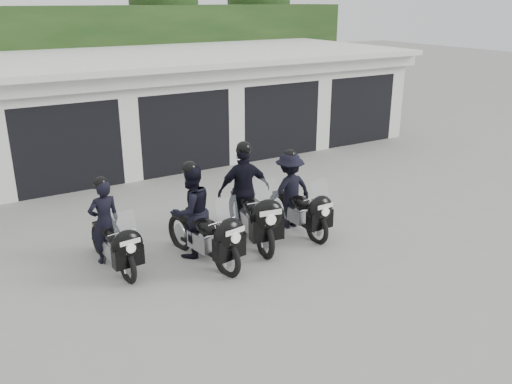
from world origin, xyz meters
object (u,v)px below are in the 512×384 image
police_bike_a (111,232)px  police_bike_b (198,218)px  police_bike_c (248,198)px  police_bike_d (294,195)px

police_bike_a → police_bike_b: police_bike_b is taller
police_bike_b → police_bike_c: 1.29m
police_bike_b → police_bike_c: police_bike_c is taller
police_bike_b → police_bike_d: police_bike_b is taller
police_bike_a → police_bike_c: 2.71m
police_bike_c → police_bike_d: police_bike_c is taller
police_bike_a → police_bike_c: (2.70, -0.15, 0.18)m
police_bike_b → police_bike_a: bearing=150.9°
police_bike_a → police_bike_c: bearing=-8.2°
police_bike_c → police_bike_d: size_ratio=1.15×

